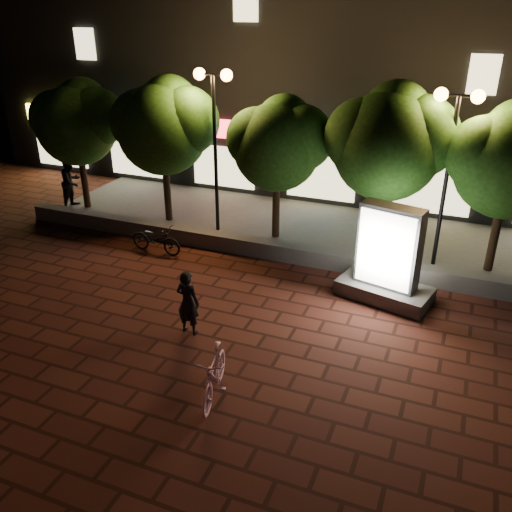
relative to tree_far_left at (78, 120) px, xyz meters
The scene contains 15 objects.
ground 9.43m from the tree_far_left, 38.18° to the right, with size 80.00×80.00×0.00m, color #4F2118.
retaining_wall 7.72m from the tree_far_left, 11.89° to the right, with size 16.00×0.45×0.50m, color #615E5A.
sidewalk 7.74m from the tree_far_left, ahead, with size 16.00×5.00×0.08m, color #615E5A.
building_block 10.38m from the tree_far_left, 47.32° to the left, with size 28.00×8.12×11.30m.
tree_far_left is the anchor object (origin of this frame).
tree_left 3.51m from the tree_far_left, ahead, with size 3.60×3.00×4.89m.
tree_mid 7.50m from the tree_far_left, ahead, with size 3.24×2.70×4.50m.
tree_right 10.81m from the tree_far_left, ahead, with size 3.72×3.10×5.07m.
street_lamp_left 5.50m from the tree_far_left, ahead, with size 1.26×0.36×5.18m.
street_lamp_right 12.47m from the tree_far_left, ahead, with size 1.26×0.36×4.98m.
ad_kiosk 11.95m from the tree_far_left, 13.21° to the right, with size 2.58×1.71×2.56m.
scooter_pink 12.25m from the tree_far_left, 41.01° to the right, with size 0.49×1.74×1.04m, color #CA89A1.
rider 9.90m from the tree_far_left, 38.89° to the right, with size 0.58×0.38×1.60m, color black.
scooter_parked 5.79m from the tree_far_left, 29.23° to the right, with size 0.60×1.73×0.91m, color black.
pedestrian 2.35m from the tree_far_left, 161.05° to the right, with size 0.91×0.71×1.88m, color black.
Camera 1 is at (5.95, -9.88, 7.08)m, focal length 37.71 mm.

